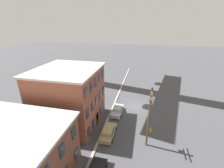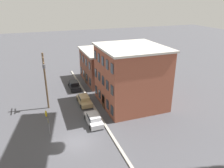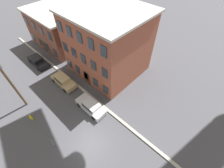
# 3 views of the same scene
# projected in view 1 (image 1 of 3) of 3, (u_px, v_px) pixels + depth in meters

# --- Properties ---
(ground_plane) EXTENTS (200.00, 200.00, 0.00)m
(ground_plane) POSITION_uv_depth(u_px,v_px,m) (135.00, 106.00, 31.84)
(ground_plane) COLOR #424247
(kerb_strip) EXTENTS (56.00, 0.36, 0.16)m
(kerb_strip) POSITION_uv_depth(u_px,v_px,m) (114.00, 104.00, 32.73)
(kerb_strip) COLOR #9E998E
(kerb_strip) RESTS_ON ground_plane
(apartment_corner) EXTENTS (10.90, 11.93, 6.69)m
(apartment_corner) POSITION_uv_depth(u_px,v_px,m) (6.00, 161.00, 15.27)
(apartment_corner) COLOR brown
(apartment_corner) RESTS_ON ground_plane
(apartment_midblock) EXTENTS (10.60, 9.92, 9.77)m
(apartment_midblock) POSITION_uv_depth(u_px,v_px,m) (70.00, 96.00, 25.42)
(apartment_midblock) COLOR brown
(apartment_midblock) RESTS_ON ground_plane
(car_tan) EXTENTS (4.40, 1.92, 1.43)m
(car_tan) POSITION_uv_depth(u_px,v_px,m) (108.00, 132.00, 23.21)
(car_tan) COLOR tan
(car_tan) RESTS_ON ground_plane
(car_silver) EXTENTS (4.40, 1.92, 1.43)m
(car_silver) POSITION_uv_depth(u_px,v_px,m) (118.00, 110.00, 29.11)
(car_silver) COLOR #B7B7BC
(car_silver) RESTS_ON ground_plane
(caution_sign) EXTENTS (0.94, 0.08, 2.59)m
(caution_sign) POSITION_uv_depth(u_px,v_px,m) (150.00, 108.00, 28.06)
(caution_sign) COLOR slate
(caution_sign) RESTS_ON ground_plane
(utility_pole) EXTENTS (2.40, 0.44, 9.14)m
(utility_pole) POSITION_uv_depth(u_px,v_px,m) (149.00, 115.00, 19.88)
(utility_pole) COLOR brown
(utility_pole) RESTS_ON ground_plane
(fire_hydrant) EXTENTS (0.24, 0.34, 0.96)m
(fire_hydrant) POSITION_uv_depth(u_px,v_px,m) (150.00, 130.00, 23.93)
(fire_hydrant) COLOR yellow
(fire_hydrant) RESTS_ON ground_plane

